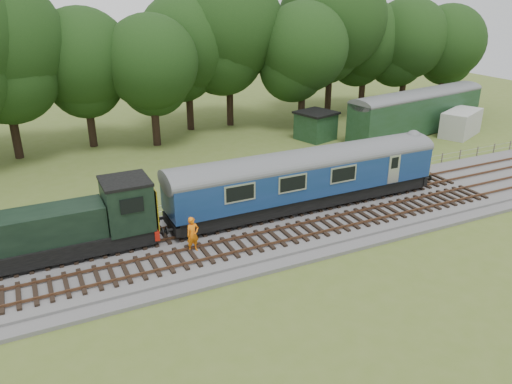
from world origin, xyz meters
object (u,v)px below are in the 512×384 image
dmu_railcar (306,174)px  worker (193,234)px  shunter_loco (76,226)px  caravan (461,123)px  parked_coach (417,110)px

dmu_railcar → worker: bearing=-164.1°
shunter_loco → caravan: shunter_loco is taller
dmu_railcar → caravan: 24.72m
dmu_railcar → shunter_loco: size_ratio=2.02×
shunter_loco → parked_coach: 35.35m
worker → parked_coach: bearing=15.1°
dmu_railcar → caravan: size_ratio=3.63×
dmu_railcar → shunter_loco: bearing=180.0°
worker → dmu_railcar: bearing=4.8°
parked_coach → worker: bearing=-163.4°
worker → caravan: bearing=8.7°
dmu_railcar → worker: size_ratio=9.21×
worker → caravan: caravan is taller
worker → parked_coach: 31.17m
worker → parked_coach: size_ratio=0.12×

